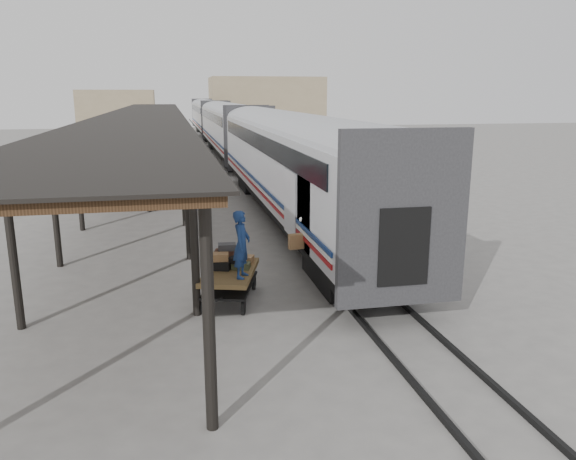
# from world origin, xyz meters

# --- Properties ---
(ground) EXTENTS (160.00, 160.00, 0.00)m
(ground) POSITION_xyz_m (0.00, 0.00, 0.00)
(ground) COLOR slate
(ground) RESTS_ON ground
(train) EXTENTS (3.45, 76.01, 4.01)m
(train) POSITION_xyz_m (3.19, 33.79, 2.69)
(train) COLOR silver
(train) RESTS_ON ground
(canopy) EXTENTS (4.90, 64.30, 4.15)m
(canopy) POSITION_xyz_m (-3.40, 24.00, 4.00)
(canopy) COLOR #422B19
(canopy) RESTS_ON ground
(rails) EXTENTS (1.54, 150.00, 0.12)m
(rails) POSITION_xyz_m (3.20, 34.00, 0.06)
(rails) COLOR black
(rails) RESTS_ON ground
(building_far) EXTENTS (18.00, 10.00, 8.00)m
(building_far) POSITION_xyz_m (14.00, 78.00, 4.00)
(building_far) COLOR tan
(building_far) RESTS_ON ground
(building_left) EXTENTS (12.00, 8.00, 6.00)m
(building_left) POSITION_xyz_m (-10.00, 82.00, 3.00)
(building_left) COLOR tan
(building_left) RESTS_ON ground
(baggage_cart) EXTENTS (1.87, 2.65, 0.86)m
(baggage_cart) POSITION_xyz_m (-0.43, -1.18, 0.65)
(baggage_cart) COLOR brown
(baggage_cart) RESTS_ON ground
(suitcase_stack) EXTENTS (1.36, 1.07, 0.59)m
(suitcase_stack) POSITION_xyz_m (-0.44, -0.83, 1.06)
(suitcase_stack) COLOR #3A3A3D
(suitcase_stack) RESTS_ON baggage_cart
(luggage_tug) EXTENTS (1.03, 1.68, 1.48)m
(luggage_tug) POSITION_xyz_m (-2.31, 14.73, 0.68)
(luggage_tug) COLOR maroon
(luggage_tug) RESTS_ON ground
(porter) EXTENTS (0.63, 0.74, 1.72)m
(porter) POSITION_xyz_m (-0.18, -1.83, 1.72)
(porter) COLOR navy
(porter) RESTS_ON baggage_cart
(pedestrian) EXTENTS (1.22, 0.88, 1.92)m
(pedestrian) POSITION_xyz_m (-2.77, 11.31, 0.96)
(pedestrian) COLOR black
(pedestrian) RESTS_ON ground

